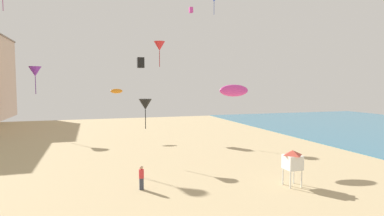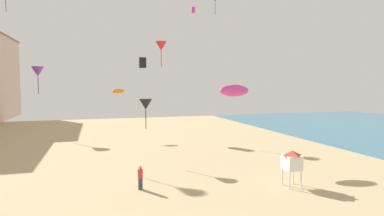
{
  "view_description": "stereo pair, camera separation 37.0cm",
  "coord_description": "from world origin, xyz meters",
  "px_view_note": "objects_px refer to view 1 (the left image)",
  "views": [
    {
      "loc": [
        -3.17,
        -9.66,
        7.1
      ],
      "look_at": [
        5.12,
        16.5,
        5.14
      ],
      "focal_mm": 29.95,
      "sensor_mm": 36.0,
      "label": 1
    },
    {
      "loc": [
        -2.82,
        -9.77,
        7.1
      ],
      "look_at": [
        5.12,
        16.5,
        5.14
      ],
      "focal_mm": 29.95,
      "sensor_mm": 36.0,
      "label": 2
    }
  ],
  "objects_px": {
    "kite_black_box": "(141,63)",
    "kite_magenta_parafoil": "(234,91)",
    "kite_orange_parafoil": "(116,91)",
    "kite_purple_delta": "(35,71)",
    "kite_red_delta": "(159,46)",
    "kite_flyer": "(141,176)",
    "lifeguard_stand": "(293,160)",
    "kite_magenta_box": "(191,10)",
    "kite_black_delta": "(145,104)"
  },
  "relations": [
    {
      "from": "lifeguard_stand",
      "to": "kite_red_delta",
      "type": "height_order",
      "value": "kite_red_delta"
    },
    {
      "from": "kite_red_delta",
      "to": "kite_black_box",
      "type": "relative_size",
      "value": 2.35
    },
    {
      "from": "kite_flyer",
      "to": "lifeguard_stand",
      "type": "height_order",
      "value": "lifeguard_stand"
    },
    {
      "from": "kite_black_box",
      "to": "kite_magenta_box",
      "type": "height_order",
      "value": "kite_magenta_box"
    },
    {
      "from": "kite_orange_parafoil",
      "to": "kite_purple_delta",
      "type": "bearing_deg",
      "value": 157.09
    },
    {
      "from": "lifeguard_stand",
      "to": "kite_red_delta",
      "type": "bearing_deg",
      "value": 121.07
    },
    {
      "from": "kite_black_box",
      "to": "kite_orange_parafoil",
      "type": "bearing_deg",
      "value": -163.07
    },
    {
      "from": "kite_magenta_parafoil",
      "to": "kite_red_delta",
      "type": "bearing_deg",
      "value": 102.44
    },
    {
      "from": "kite_magenta_box",
      "to": "kite_flyer",
      "type": "bearing_deg",
      "value": -114.38
    },
    {
      "from": "lifeguard_stand",
      "to": "kite_magenta_parafoil",
      "type": "xyz_separation_m",
      "value": [
        -0.74,
        8.15,
        4.76
      ]
    },
    {
      "from": "kite_flyer",
      "to": "kite_purple_delta",
      "type": "relative_size",
      "value": 0.43
    },
    {
      "from": "kite_orange_parafoil",
      "to": "kite_magenta_box",
      "type": "height_order",
      "value": "kite_magenta_box"
    },
    {
      "from": "kite_flyer",
      "to": "kite_magenta_parafoil",
      "type": "bearing_deg",
      "value": -92.54
    },
    {
      "from": "lifeguard_stand",
      "to": "kite_purple_delta",
      "type": "distance_m",
      "value": 37.31
    },
    {
      "from": "kite_red_delta",
      "to": "kite_orange_parafoil",
      "type": "bearing_deg",
      "value": 167.44
    },
    {
      "from": "kite_flyer",
      "to": "kite_black_box",
      "type": "xyz_separation_m",
      "value": [
        3.69,
        24.35,
        9.36
      ]
    },
    {
      "from": "kite_orange_parafoil",
      "to": "kite_black_delta",
      "type": "xyz_separation_m",
      "value": [
        1.41,
        -15.4,
        -0.96
      ]
    },
    {
      "from": "kite_magenta_parafoil",
      "to": "kite_magenta_box",
      "type": "relative_size",
      "value": 3.46
    },
    {
      "from": "kite_flyer",
      "to": "kite_purple_delta",
      "type": "height_order",
      "value": "kite_purple_delta"
    },
    {
      "from": "kite_magenta_parafoil",
      "to": "kite_flyer",
      "type": "bearing_deg",
      "value": -148.82
    },
    {
      "from": "kite_red_delta",
      "to": "kite_black_box",
      "type": "distance_m",
      "value": 3.88
    },
    {
      "from": "kite_red_delta",
      "to": "kite_magenta_box",
      "type": "height_order",
      "value": "kite_magenta_box"
    },
    {
      "from": "kite_purple_delta",
      "to": "kite_black_delta",
      "type": "bearing_deg",
      "value": -58.78
    },
    {
      "from": "kite_flyer",
      "to": "kite_magenta_box",
      "type": "relative_size",
      "value": 1.99
    },
    {
      "from": "kite_black_delta",
      "to": "kite_magenta_box",
      "type": "xyz_separation_m",
      "value": [
        9.88,
        17.45,
        13.03
      ]
    },
    {
      "from": "kite_purple_delta",
      "to": "kite_magenta_parafoil",
      "type": "height_order",
      "value": "kite_purple_delta"
    },
    {
      "from": "kite_black_delta",
      "to": "kite_magenta_box",
      "type": "height_order",
      "value": "kite_magenta_box"
    },
    {
      "from": "kite_flyer",
      "to": "lifeguard_stand",
      "type": "bearing_deg",
      "value": -136.89
    },
    {
      "from": "kite_flyer",
      "to": "kite_red_delta",
      "type": "height_order",
      "value": "kite_red_delta"
    },
    {
      "from": "lifeguard_stand",
      "to": "kite_purple_delta",
      "type": "xyz_separation_m",
      "value": [
        -20.71,
        30.19,
        7.15
      ]
    },
    {
      "from": "kite_red_delta",
      "to": "kite_magenta_parafoil",
      "type": "bearing_deg",
      "value": -77.56
    },
    {
      "from": "lifeguard_stand",
      "to": "kite_magenta_box",
      "type": "relative_size",
      "value": 3.09
    },
    {
      "from": "kite_purple_delta",
      "to": "kite_magenta_box",
      "type": "height_order",
      "value": "kite_magenta_box"
    },
    {
      "from": "kite_black_box",
      "to": "kite_magenta_parafoil",
      "type": "relative_size",
      "value": 0.52
    },
    {
      "from": "kite_magenta_parafoil",
      "to": "kite_magenta_box",
      "type": "xyz_separation_m",
      "value": [
        1.97,
        19.59,
        11.77
      ]
    },
    {
      "from": "kite_black_box",
      "to": "kite_purple_delta",
      "type": "bearing_deg",
      "value": 166.34
    },
    {
      "from": "kite_black_box",
      "to": "kite_orange_parafoil",
      "type": "xyz_separation_m",
      "value": [
        -3.5,
        -1.06,
        -3.99
      ]
    },
    {
      "from": "kite_orange_parafoil",
      "to": "kite_purple_delta",
      "type": "distance_m",
      "value": 11.88
    },
    {
      "from": "lifeguard_stand",
      "to": "kite_black_delta",
      "type": "height_order",
      "value": "kite_black_delta"
    },
    {
      "from": "kite_red_delta",
      "to": "kite_flyer",
      "type": "bearing_deg",
      "value": -105.06
    },
    {
      "from": "kite_red_delta",
      "to": "kite_purple_delta",
      "type": "bearing_deg",
      "value": 160.57
    },
    {
      "from": "kite_black_delta",
      "to": "kite_magenta_box",
      "type": "bearing_deg",
      "value": 60.48
    },
    {
      "from": "kite_flyer",
      "to": "kite_red_delta",
      "type": "bearing_deg",
      "value": -48.78
    },
    {
      "from": "kite_flyer",
      "to": "lifeguard_stand",
      "type": "xyz_separation_m",
      "value": [
        10.26,
        -2.4,
        0.92
      ]
    },
    {
      "from": "lifeguard_stand",
      "to": "kite_black_delta",
      "type": "relative_size",
      "value": 0.92
    },
    {
      "from": "kite_orange_parafoil",
      "to": "kite_magenta_box",
      "type": "distance_m",
      "value": 16.66
    },
    {
      "from": "kite_flyer",
      "to": "kite_magenta_box",
      "type": "bearing_deg",
      "value": -58.1
    },
    {
      "from": "kite_flyer",
      "to": "kite_orange_parafoil",
      "type": "xyz_separation_m",
      "value": [
        0.2,
        23.29,
        5.37
      ]
    },
    {
      "from": "kite_purple_delta",
      "to": "kite_magenta_box",
      "type": "relative_size",
      "value": 4.64
    },
    {
      "from": "kite_flyer",
      "to": "kite_purple_delta",
      "type": "bearing_deg",
      "value": -13.1
    }
  ]
}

